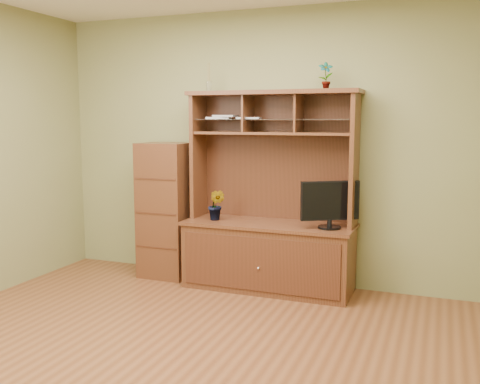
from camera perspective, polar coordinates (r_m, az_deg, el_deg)
The scene contains 8 objects.
room at distance 3.51m, azimuth -7.29°, elevation 3.08°, with size 4.54×4.04×2.74m.
media_hutch at distance 5.17m, azimuth 3.14°, elevation -4.63°, with size 1.66×0.61×1.90m.
monitor at distance 4.88m, azimuth 9.57°, elevation -1.23°, with size 0.48×0.32×0.43m.
orchid_plant at distance 5.23m, azimuth -2.54°, elevation -1.39°, with size 0.17×0.13×0.30m, color #355D20.
top_plant at distance 5.01m, azimuth 9.12°, elevation 12.17°, with size 0.13×0.09×0.25m, color #2A5E21.
reed_diffuser at distance 5.38m, azimuth -3.33°, elevation 11.80°, with size 0.06×0.06×0.28m.
magazines at distance 5.27m, azimuth -1.02°, elevation 7.96°, with size 0.57×0.21×0.04m.
side_cabinet at distance 5.61m, azimuth -7.84°, elevation -1.91°, with size 0.50×0.45×1.39m.
Camera 1 is at (1.66, -3.08, 1.64)m, focal length 40.00 mm.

